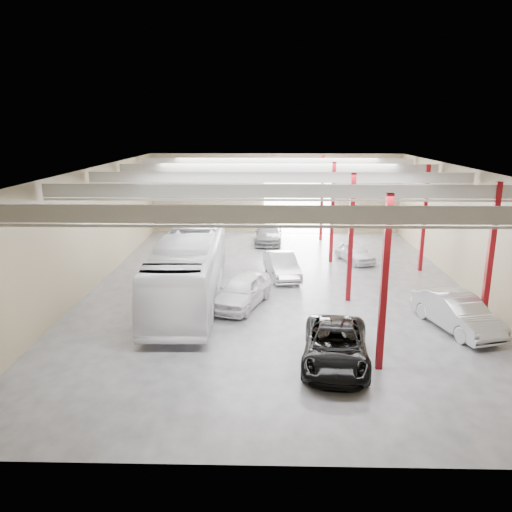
{
  "coord_description": "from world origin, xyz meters",
  "views": [
    {
      "loc": [
        -0.65,
        -28.22,
        9.4
      ],
      "look_at": [
        -1.32,
        -0.87,
        2.2
      ],
      "focal_mm": 35.0,
      "sensor_mm": 36.0,
      "label": 1
    }
  ],
  "objects_px": {
    "car_row_a": "(242,291)",
    "car_row_c": "(268,233)",
    "black_sedan": "(336,346)",
    "coach_bus": "(189,268)",
    "car_row_b": "(282,266)",
    "car_right_near": "(457,312)",
    "car_right_far": "(354,252)"
  },
  "relations": [
    {
      "from": "black_sedan",
      "to": "car_right_far",
      "type": "bearing_deg",
      "value": 84.99
    },
    {
      "from": "car_right_far",
      "to": "car_right_near",
      "type": "bearing_deg",
      "value": -96.48
    },
    {
      "from": "black_sedan",
      "to": "car_row_c",
      "type": "xyz_separation_m",
      "value": [
        -2.72,
        21.61,
        -0.0
      ]
    },
    {
      "from": "black_sedan",
      "to": "car_right_near",
      "type": "relative_size",
      "value": 1.08
    },
    {
      "from": "car_row_b",
      "to": "car_right_near",
      "type": "bearing_deg",
      "value": -56.06
    },
    {
      "from": "car_row_c",
      "to": "car_right_near",
      "type": "bearing_deg",
      "value": -61.54
    },
    {
      "from": "car_row_a",
      "to": "car_right_near",
      "type": "height_order",
      "value": "car_right_near"
    },
    {
      "from": "car_row_b",
      "to": "black_sedan",
      "type": "bearing_deg",
      "value": -91.69
    },
    {
      "from": "car_right_far",
      "to": "car_row_c",
      "type": "bearing_deg",
      "value": 116.73
    },
    {
      "from": "car_row_a",
      "to": "car_row_b",
      "type": "height_order",
      "value": "car_row_a"
    },
    {
      "from": "car_row_a",
      "to": "car_row_c",
      "type": "bearing_deg",
      "value": 103.62
    },
    {
      "from": "car_row_a",
      "to": "car_right_far",
      "type": "bearing_deg",
      "value": 69.62
    },
    {
      "from": "black_sedan",
      "to": "car_row_c",
      "type": "relative_size",
      "value": 1.05
    },
    {
      "from": "car_row_c",
      "to": "black_sedan",
      "type": "bearing_deg",
      "value": -80.74
    },
    {
      "from": "car_right_near",
      "to": "coach_bus",
      "type": "bearing_deg",
      "value": 148.3
    },
    {
      "from": "black_sedan",
      "to": "car_right_far",
      "type": "height_order",
      "value": "black_sedan"
    },
    {
      "from": "car_row_c",
      "to": "car_row_b",
      "type": "bearing_deg",
      "value": -83.0
    },
    {
      "from": "black_sedan",
      "to": "car_row_c",
      "type": "height_order",
      "value": "black_sedan"
    },
    {
      "from": "car_row_b",
      "to": "car_row_a",
      "type": "bearing_deg",
      "value": -124.0
    },
    {
      "from": "car_row_b",
      "to": "car_row_c",
      "type": "bearing_deg",
      "value": 84.19
    },
    {
      "from": "car_row_b",
      "to": "car_right_far",
      "type": "bearing_deg",
      "value": 26.23
    },
    {
      "from": "black_sedan",
      "to": "car_row_b",
      "type": "bearing_deg",
      "value": 106.13
    },
    {
      "from": "car_right_near",
      "to": "car_row_b",
      "type": "bearing_deg",
      "value": 118.67
    },
    {
      "from": "black_sedan",
      "to": "car_row_a",
      "type": "xyz_separation_m",
      "value": [
        -4.11,
        6.61,
        0.07
      ]
    },
    {
      "from": "coach_bus",
      "to": "car_row_a",
      "type": "xyz_separation_m",
      "value": [
        2.92,
        -0.76,
        -1.0
      ]
    },
    {
      "from": "black_sedan",
      "to": "car_row_b",
      "type": "height_order",
      "value": "black_sedan"
    },
    {
      "from": "black_sedan",
      "to": "car_row_c",
      "type": "bearing_deg",
      "value": 104.27
    },
    {
      "from": "coach_bus",
      "to": "car_row_b",
      "type": "bearing_deg",
      "value": 39.24
    },
    {
      "from": "car_row_b",
      "to": "car_right_far",
      "type": "xyz_separation_m",
      "value": [
        5.26,
        3.96,
        -0.1
      ]
    },
    {
      "from": "black_sedan",
      "to": "car_right_far",
      "type": "xyz_separation_m",
      "value": [
        3.39,
        15.77,
        -0.11
      ]
    },
    {
      "from": "car_row_a",
      "to": "car_row_b",
      "type": "xyz_separation_m",
      "value": [
        2.24,
        5.2,
        -0.07
      ]
    },
    {
      "from": "black_sedan",
      "to": "car_row_b",
      "type": "xyz_separation_m",
      "value": [
        -1.88,
        11.81,
        -0.0
      ]
    }
  ]
}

